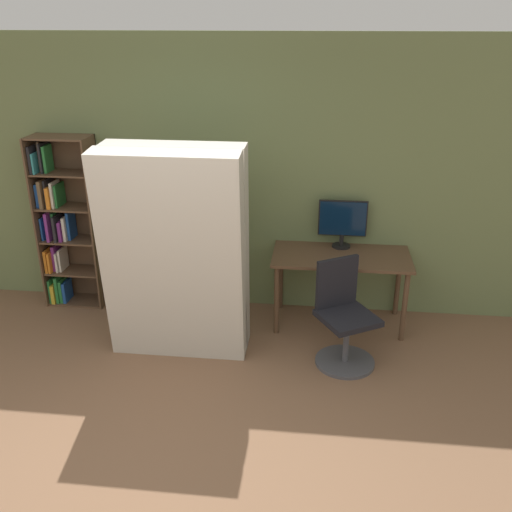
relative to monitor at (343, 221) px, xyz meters
The scene contains 8 objects.
ground_plane 3.00m from the monitor, 116.63° to the right, with size 16.00×16.00×0.00m, color brown.
wall_back 1.33m from the monitor, behind, with size 8.00×0.06×2.70m.
desk 0.42m from the monitor, 89.88° to the right, with size 1.30×0.64×0.73m.
monitor is the anchor object (origin of this frame).
office_chair 1.08m from the monitor, 88.41° to the right, with size 0.60×0.60×0.93m.
bookshelf 2.81m from the monitor, behind, with size 0.60×0.33×1.76m.
mattress_near 1.73m from the monitor, 145.67° to the right, with size 1.20×0.42×1.88m.
mattress_far 1.60m from the monitor, 152.93° to the right, with size 1.20×0.30×1.87m.
Camera 1 is at (1.04, -2.71, 2.82)m, focal length 40.00 mm.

